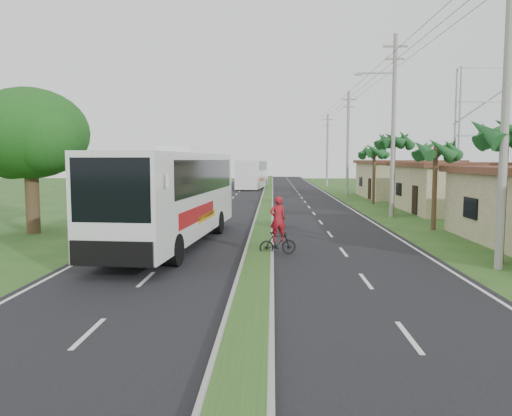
{
  "coord_description": "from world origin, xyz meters",
  "views": [
    {
      "loc": [
        0.55,
        -15.54,
        3.82
      ],
      "look_at": [
        -0.16,
        5.48,
        1.8
      ],
      "focal_mm": 35.0,
      "sensor_mm": 36.0,
      "label": 1
    }
  ],
  "objects": [
    {
      "name": "palm_verge_d",
      "position": [
        9.3,
        28.0,
        4.55
      ],
      "size": [
        2.4,
        2.4,
        5.25
      ],
      "color": "#473321",
      "rests_on": "ground"
    },
    {
      "name": "shade_tree",
      "position": [
        -12.11,
        10.02,
        5.03
      ],
      "size": [
        6.3,
        6.0,
        7.54
      ],
      "color": "#473321",
      "rests_on": "ground"
    },
    {
      "name": "median_strip",
      "position": [
        0.0,
        20.0,
        0.1
      ],
      "size": [
        1.2,
        160.0,
        0.18
      ],
      "color": "gray",
      "rests_on": "ground"
    },
    {
      "name": "palm_verge_c",
      "position": [
        8.8,
        19.0,
        5.12
      ],
      "size": [
        2.4,
        2.4,
        5.85
      ],
      "color": "#473321",
      "rests_on": "ground"
    },
    {
      "name": "palm_verge_b",
      "position": [
        9.4,
        12.0,
        4.36
      ],
      "size": [
        2.4,
        2.4,
        5.05
      ],
      "color": "#473321",
      "rests_on": "ground"
    },
    {
      "name": "coach_bus_main",
      "position": [
        -3.86,
        6.56,
        2.44
      ],
      "size": [
        4.04,
        13.94,
        4.44
      ],
      "rotation": [
        0.0,
        0.0,
        -0.09
      ],
      "color": "white",
      "rests_on": "ground"
    },
    {
      "name": "lane_edge_right",
      "position": [
        6.7,
        20.0,
        0.0
      ],
      "size": [
        0.12,
        160.0,
        0.01
      ],
      "primitive_type": "cube",
      "color": "silver",
      "rests_on": "ground"
    },
    {
      "name": "lane_edge_left",
      "position": [
        -6.7,
        20.0,
        0.0
      ],
      "size": [
        0.12,
        160.0,
        0.01
      ],
      "primitive_type": "cube",
      "color": "silver",
      "rests_on": "ground"
    },
    {
      "name": "utility_pole_d",
      "position": [
        8.5,
        58.0,
        5.42
      ],
      "size": [
        1.6,
        0.28,
        10.5
      ],
      "color": "gray",
      "rests_on": "ground"
    },
    {
      "name": "road_asphalt",
      "position": [
        0.0,
        20.0,
        0.01
      ],
      "size": [
        14.0,
        160.0,
        0.02
      ],
      "primitive_type": "cube",
      "color": "black",
      "rests_on": "ground"
    },
    {
      "name": "utility_pole_b",
      "position": [
        8.47,
        18.0,
        6.26
      ],
      "size": [
        3.2,
        0.28,
        12.0
      ],
      "color": "gray",
      "rests_on": "ground"
    },
    {
      "name": "motorcyclist",
      "position": [
        0.76,
        4.36,
        0.93
      ],
      "size": [
        1.6,
        0.85,
        2.38
      ],
      "rotation": [
        0.0,
        0.0,
        0.28
      ],
      "color": "black",
      "rests_on": "ground"
    },
    {
      "name": "palm_verge_a",
      "position": [
        9.0,
        3.0,
        4.74
      ],
      "size": [
        2.4,
        2.4,
        5.45
      ],
      "color": "#473321",
      "rests_on": "ground"
    },
    {
      "name": "coach_bus_far",
      "position": [
        -2.2,
        52.15,
        2.14
      ],
      "size": [
        3.91,
        13.17,
        3.78
      ],
      "rotation": [
        0.0,
        0.0,
        -0.08
      ],
      "color": "white",
      "rests_on": "ground"
    },
    {
      "name": "utility_pole_a",
      "position": [
        8.5,
        2.0,
        5.67
      ],
      "size": [
        1.6,
        0.28,
        11.0
      ],
      "color": "gray",
      "rests_on": "ground"
    },
    {
      "name": "ground",
      "position": [
        0.0,
        0.0,
        0.0
      ],
      "size": [
        180.0,
        180.0,
        0.0
      ],
      "primitive_type": "plane",
      "color": "#224F1D",
      "rests_on": "ground"
    },
    {
      "name": "shop_far",
      "position": [
        14.0,
        36.0,
        1.93
      ],
      "size": [
        8.6,
        11.6,
        3.82
      ],
      "color": "tan",
      "rests_on": "ground"
    },
    {
      "name": "utility_pole_c",
      "position": [
        8.5,
        38.0,
        5.67
      ],
      "size": [
        1.6,
        0.28,
        11.0
      ],
      "color": "gray",
      "rests_on": "ground"
    },
    {
      "name": "shop_mid",
      "position": [
        14.0,
        22.0,
        1.86
      ],
      "size": [
        7.6,
        10.6,
        3.67
      ],
      "color": "tan",
      "rests_on": "ground"
    }
  ]
}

